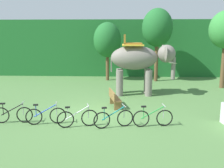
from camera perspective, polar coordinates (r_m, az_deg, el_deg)
The scene contains 11 objects.
ground_plane at distance 12.63m, azimuth -4.22°, elevation -6.63°, with size 80.00×80.00×0.00m, color #4C753D.
foliage_hedge at distance 26.19m, azimuth -0.54°, elevation 8.18°, with size 36.00×6.00×5.03m, color #1E6028.
tree_far_right at distance 21.33m, azimuth -1.02°, elevation 9.62°, with size 2.24×2.24×4.73m.
tree_center_left at distance 21.22m, azimuth 9.93°, elevation 12.02°, with size 2.42×2.42×5.79m.
elephant at distance 16.31m, azimuth 6.07°, elevation 5.26°, with size 4.15×2.08×3.78m.
bike_black at distance 12.11m, azimuth -20.98°, elevation -6.24°, with size 1.71×0.52×0.92m.
bike_blue at distance 11.52m, azimuth -14.34°, elevation -6.71°, with size 1.68×0.56×0.92m.
bike_white at distance 10.94m, azimuth -7.59°, elevation -7.42°, with size 1.66×0.63×0.92m.
bike_teal at distance 10.78m, azimuth 0.34°, elevation -7.59°, with size 1.64×0.69×0.92m.
bike_green at distance 11.02m, azimuth 8.95°, elevation -7.30°, with size 1.70×0.52×0.92m.
wooden_bench at distance 13.73m, azimuth 0.45°, elevation -3.08°, with size 0.75×1.55×0.89m.
Camera 1 is at (1.50, -11.94, 3.83)m, focal length 41.60 mm.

